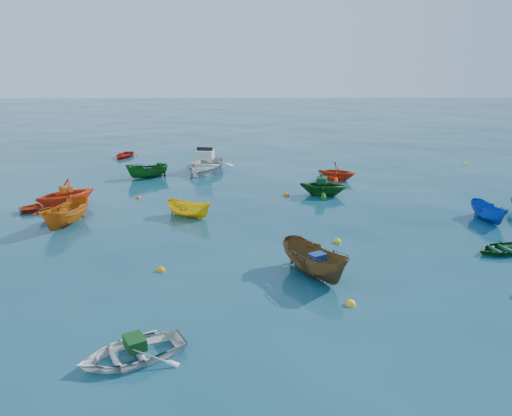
{
  "coord_description": "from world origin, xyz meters",
  "views": [
    {
      "loc": [
        -0.48,
        -19.7,
        7.97
      ],
      "look_at": [
        0.0,
        5.0,
        0.4
      ],
      "focal_mm": 35.0,
      "sensor_mm": 36.0,
      "label": 1
    }
  ],
  "objects": [
    {
      "name": "ground",
      "position": [
        0.0,
        0.0,
        0.0
      ],
      "size": [
        160.0,
        160.0,
        0.0
      ],
      "primitive_type": "plane",
      "color": "#0A3649",
      "rests_on": "ground"
    },
    {
      "name": "dinghy_white_near",
      "position": [
        -3.65,
        -7.75,
        0.0
      ],
      "size": [
        3.55,
        3.21,
        0.6
      ],
      "primitive_type": "imported",
      "rotation": [
        0.0,
        0.0,
        -1.08
      ],
      "color": "silver",
      "rests_on": "ground"
    },
    {
      "name": "sampan_brown_mid",
      "position": [
        2.06,
        -2.48,
        0.0
      ],
      "size": [
        2.9,
        3.67,
        1.35
      ],
      "primitive_type": "imported",
      "rotation": [
        0.0,
        0.0,
        0.53
      ],
      "color": "brown",
      "rests_on": "ground"
    },
    {
      "name": "dinghy_orange_w",
      "position": [
        -10.36,
        6.69,
        0.0
      ],
      "size": [
        4.29,
        4.26,
        1.71
      ],
      "primitive_type": "imported",
      "rotation": [
        0.0,
        0.0,
        -0.83
      ],
      "color": "#EC3E16",
      "rests_on": "ground"
    },
    {
      "name": "sampan_yellow_mid",
      "position": [
        -3.45,
        4.86,
        0.0
      ],
      "size": [
        2.76,
        2.07,
        1.01
      ],
      "primitive_type": "imported",
      "rotation": [
        0.0,
        0.0,
        1.09
      ],
      "color": "yellow",
      "rests_on": "ground"
    },
    {
      "name": "dinghy_green_e",
      "position": [
        10.35,
        -0.27,
        0.0
      ],
      "size": [
        2.86,
        2.38,
        0.51
      ],
      "primitive_type": "imported",
      "rotation": [
        0.0,
        0.0,
        -1.29
      ],
      "color": "#114A23",
      "rests_on": "ground"
    },
    {
      "name": "dinghy_red_nw",
      "position": [
        -11.35,
        6.31,
        0.0
      ],
      "size": [
        3.22,
        3.01,
        0.54
      ],
      "primitive_type": "imported",
      "rotation": [
        0.0,
        0.0,
        2.16
      ],
      "color": "red",
      "rests_on": "ground"
    },
    {
      "name": "sampan_orange_n",
      "position": [
        -9.27,
        3.56,
        0.0
      ],
      "size": [
        2.17,
        3.57,
        1.29
      ],
      "primitive_type": "imported",
      "rotation": [
        0.0,
        0.0,
        -0.29
      ],
      "color": "#BB5E11",
      "rests_on": "ground"
    },
    {
      "name": "dinghy_green_n",
      "position": [
        4.07,
        8.81,
        0.0
      ],
      "size": [
        3.32,
        3.04,
        1.48
      ],
      "primitive_type": "imported",
      "rotation": [
        0.0,
        0.0,
        1.32
      ],
      "color": "#114D14",
      "rests_on": "ground"
    },
    {
      "name": "sampan_blue_far",
      "position": [
        11.67,
        3.92,
        0.0
      ],
      "size": [
        1.32,
        2.77,
        1.03
      ],
      "primitive_type": "imported",
      "rotation": [
        0.0,
        0.0,
        0.12
      ],
      "color": "#0D3DA3",
      "rests_on": "ground"
    },
    {
      "name": "dinghy_red_far",
      "position": [
        -10.49,
        20.72,
        0.0
      ],
      "size": [
        2.21,
        2.86,
        0.55
      ],
      "primitive_type": "imported",
      "rotation": [
        0.0,
        0.0,
        -0.13
      ],
      "color": "red",
      "rests_on": "ground"
    },
    {
      "name": "dinghy_orange_far",
      "position": [
        5.55,
        12.67,
        0.0
      ],
      "size": [
        3.1,
        2.89,
        1.33
      ],
      "primitive_type": "imported",
      "rotation": [
        0.0,
        0.0,
        1.23
      ],
      "color": "red",
      "rests_on": "ground"
    },
    {
      "name": "sampan_green_far",
      "position": [
        -7.22,
        13.48,
        0.0
      ],
      "size": [
        3.0,
        1.86,
        1.09
      ],
      "primitive_type": "imported",
      "rotation": [
        0.0,
        0.0,
        -1.26
      ],
      "color": "#125117",
      "rests_on": "ground"
    },
    {
      "name": "motorboat_white",
      "position": [
        -3.45,
        15.49,
        0.0
      ],
      "size": [
        4.3,
        5.51,
        1.64
      ],
      "primitive_type": "imported",
      "rotation": [
        0.0,
        0.0,
        -0.15
      ],
      "color": "silver",
      "rests_on": "ground"
    },
    {
      "name": "tarp_green_a",
      "position": [
        -3.56,
        -7.7,
        0.46
      ],
      "size": [
        0.76,
        0.83,
        0.32
      ],
      "primitive_type": "cube",
      "rotation": [
        0.0,
        0.0,
        -1.08
      ],
      "color": "#104316",
      "rests_on": "dinghy_white_near"
    },
    {
      "name": "tarp_blue_a",
      "position": [
        2.13,
        -2.61,
        0.81
      ],
      "size": [
        0.72,
        0.67,
        0.28
      ],
      "primitive_type": "cube",
      "rotation": [
        0.0,
        0.0,
        0.53
      ],
      "color": "navy",
      "rests_on": "sampan_brown_mid"
    },
    {
      "name": "tarp_orange_a",
      "position": [
        -10.33,
        6.72,
        1.01
      ],
      "size": [
        0.81,
        0.82,
        0.32
      ],
      "primitive_type": "cube",
      "rotation": [
        0.0,
        0.0,
        -0.83
      ],
      "color": "#D45B15",
      "rests_on": "dinghy_orange_w"
    },
    {
      "name": "tarp_green_b",
      "position": [
        3.97,
        8.84,
        0.92
      ],
      "size": [
        0.73,
        0.86,
        0.36
      ],
      "primitive_type": "cube",
      "rotation": [
        0.0,
        0.0,
        1.32
      ],
      "color": "#104120",
      "rests_on": "dinghy_green_n"
    },
    {
      "name": "buoy_or_a",
      "position": [
        -3.82,
        -1.93,
        0.0
      ],
      "size": [
        0.34,
        0.34,
        0.34
      ],
      "primitive_type": "sphere",
      "color": "orange",
      "rests_on": "ground"
    },
    {
      "name": "buoy_ye_a",
      "position": [
        2.96,
        -4.8,
        0.0
      ],
      "size": [
        0.37,
        0.37,
        0.37
      ],
      "primitive_type": "sphere",
      "color": "yellow",
      "rests_on": "ground"
    },
    {
      "name": "buoy_or_c",
      "position": [
        -6.82,
        8.39,
        0.0
      ],
      "size": [
        0.29,
        0.29,
        0.29
      ],
      "primitive_type": "sphere",
      "color": "#D0640B",
      "rests_on": "ground"
    },
    {
      "name": "buoy_ye_c",
      "position": [
        3.54,
        1.01,
        0.0
      ],
      "size": [
        0.37,
        0.37,
        0.37
      ],
      "primitive_type": "sphere",
      "color": "gold",
      "rests_on": "ground"
    },
    {
      "name": "buoy_or_d",
      "position": [
        3.93,
        9.91,
        0.0
      ],
      "size": [
        0.29,
        0.29,
        0.29
      ],
      "primitive_type": "sphere",
      "color": "#FF530D",
      "rests_on": "ground"
    },
    {
      "name": "buoy_ye_d",
      "position": [
        -9.64,
        6.78,
        0.0
      ],
      "size": [
        0.31,
        0.31,
        0.31
      ],
      "primitive_type": "sphere",
      "color": "gold",
      "rests_on": "ground"
    },
    {
      "name": "buoy_or_e",
      "position": [
        1.88,
        8.76,
        0.0
      ],
      "size": [
        0.37,
        0.37,
        0.37
      ],
      "primitive_type": "sphere",
      "color": "#D85C0B",
      "rests_on": "ground"
    },
    {
      "name": "buoy_ye_e",
      "position": [
        16.21,
        17.36,
        0.0
      ],
      "size": [
        0.31,
        0.31,
        0.31
      ],
      "primitive_type": "sphere",
      "color": "yellow",
      "rests_on": "ground"
    }
  ]
}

